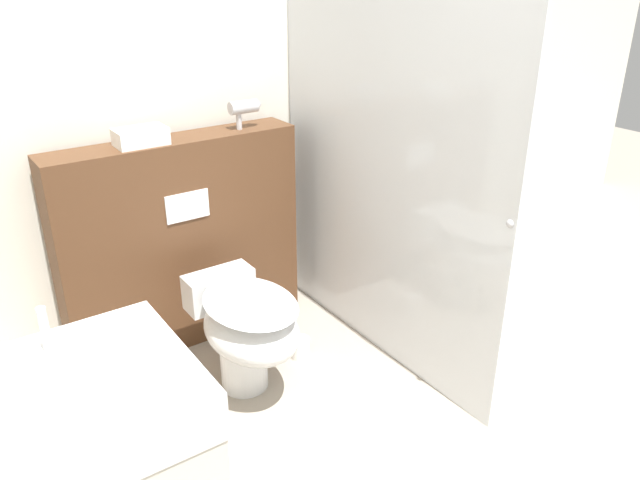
# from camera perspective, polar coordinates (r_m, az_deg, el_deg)

# --- Properties ---
(wall_back) EXTENTS (8.00, 0.06, 2.50)m
(wall_back) POSITION_cam_1_polar(r_m,az_deg,el_deg) (3.25, -13.29, 12.65)
(wall_back) COLOR silver
(wall_back) RESTS_ON ground_plane
(partition_panel) EXTENTS (1.24, 0.23, 1.09)m
(partition_panel) POSITION_cam_1_polar(r_m,az_deg,el_deg) (3.26, -12.48, -0.29)
(partition_panel) COLOR #51331E
(partition_panel) RESTS_ON ground_plane
(shower_glass) EXTENTS (0.04, 1.59, 2.00)m
(shower_glass) POSITION_cam_1_polar(r_m,az_deg,el_deg) (2.95, 5.66, 7.01)
(shower_glass) COLOR silver
(shower_glass) RESTS_ON ground_plane
(toilet) EXTENTS (0.39, 0.65, 0.52)m
(toilet) POSITION_cam_1_polar(r_m,az_deg,el_deg) (2.88, -6.76, -8.04)
(toilet) COLOR white
(toilet) RESTS_ON ground_plane
(hair_drier) EXTENTS (0.18, 0.07, 0.14)m
(hair_drier) POSITION_cam_1_polar(r_m,az_deg,el_deg) (3.19, -6.89, 11.90)
(hair_drier) COLOR #B7B7BC
(hair_drier) RESTS_ON partition_panel
(folded_towel) EXTENTS (0.23, 0.15, 0.08)m
(folded_towel) POSITION_cam_1_polar(r_m,az_deg,el_deg) (3.00, -16.08, 9.07)
(folded_towel) COLOR white
(folded_towel) RESTS_ON partition_panel
(spare_toilet_roll) EXTENTS (0.10, 0.10, 0.11)m
(spare_toilet_roll) POSITION_cam_1_polar(r_m,az_deg,el_deg) (3.25, -1.84, -9.81)
(spare_toilet_roll) COLOR white
(spare_toilet_roll) RESTS_ON ground_plane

